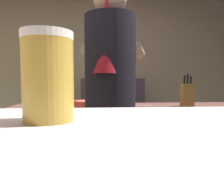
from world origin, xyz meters
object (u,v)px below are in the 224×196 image
Objects in this scene: bottle_soy at (127,72)px; mixing_bowl at (85,104)px; bartender at (110,95)px; bottle_vinegar at (111,74)px; pint_glass_far at (48,77)px; chefs_knife at (139,106)px; knife_block at (187,94)px.

mixing_bowl is at bearing -111.51° from bottle_soy.
bartender reaches higher than bottle_vinegar.
bartender is at bearing 81.78° from pint_glass_far.
chefs_knife is at bearing 5.77° from mixing_bowl.
bottle_vinegar is (0.12, 1.77, 0.20)m from bartender.
bartender is at bearing -150.71° from knife_block.
bottle_soy reaches higher than bottle_vinegar.
knife_block reaches higher than chefs_knife.
knife_block is at bearing -44.89° from bartender.
bottle_soy is at bearing 73.71° from chefs_knife.
bartender is 1.81m from bottle_soy.
mixing_bowl is 0.47m from chefs_knife.
bartender reaches higher than bottle_soy.
pint_glass_far reaches higher than knife_block.
bartender is 0.81m from knife_block.
bartender reaches higher than knife_block.
chefs_knife is at bearing -18.94° from bartender.
chefs_knife is at bearing -93.41° from bottle_soy.
bottle_soy is at bearing 104.12° from knife_block.
pint_glass_far is 2.91m from bottle_soy.
bartender is 0.42m from mixing_bowl.
knife_block is 0.90m from mixing_bowl.
knife_block is (0.71, 0.40, -0.02)m from bartender.
pint_glass_far is at bearing -172.40° from bartender.
bottle_vinegar is at bearing 84.54° from pint_glass_far.
bottle_vinegar is (-0.59, 1.38, 0.23)m from knife_block.
mixing_bowl is (-0.89, -0.04, -0.08)m from knife_block.
mixing_bowl is 1.54m from bottle_soy.
pint_glass_far is (-0.44, -1.51, 0.22)m from chefs_knife.
bottle_vinegar is at bearing 84.06° from chefs_knife.
bartender is 8.09× the size of mixing_bowl.
bartender is 6.13× the size of knife_block.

